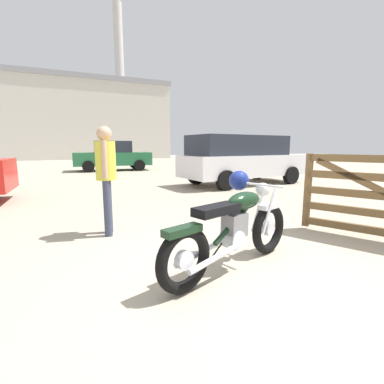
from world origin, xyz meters
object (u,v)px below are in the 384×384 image
(bystander, at_px, (106,169))
(silver_sedan_mid, at_px, (242,158))
(dark_sedan_left, at_px, (113,156))
(vintage_motorcycle, at_px, (235,225))

(bystander, height_order, silver_sedan_mid, silver_sedan_mid)
(silver_sedan_mid, bearing_deg, dark_sedan_left, 106.37)
(bystander, height_order, dark_sedan_left, dark_sedan_left)
(bystander, relative_size, dark_sedan_left, 0.39)
(vintage_motorcycle, height_order, dark_sedan_left, dark_sedan_left)
(silver_sedan_mid, bearing_deg, bystander, -148.84)
(vintage_motorcycle, height_order, silver_sedan_mid, silver_sedan_mid)
(bystander, bearing_deg, dark_sedan_left, -87.61)
(silver_sedan_mid, relative_size, dark_sedan_left, 1.17)
(bystander, bearing_deg, silver_sedan_mid, -131.14)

